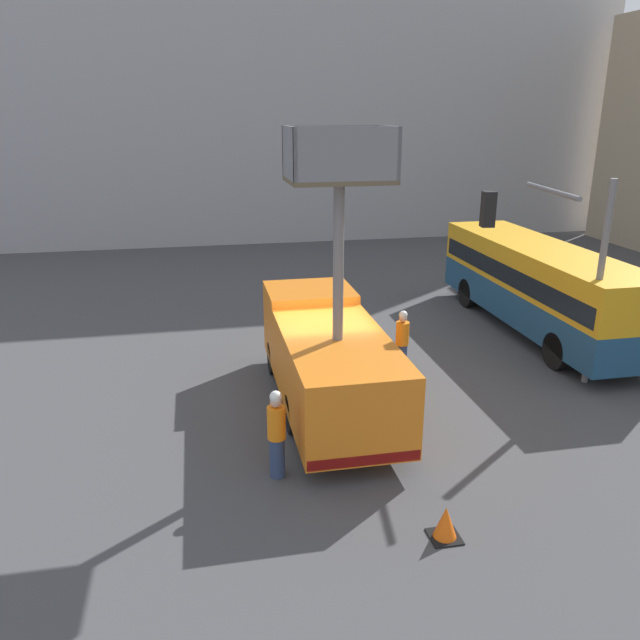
{
  "coord_description": "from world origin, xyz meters",
  "views": [
    {
      "loc": [
        -2.97,
        -14.74,
        7.25
      ],
      "look_at": [
        0.07,
        0.47,
        2.05
      ],
      "focal_mm": 35.0,
      "sensor_mm": 36.0,
      "label": 1
    }
  ],
  "objects_px": {
    "road_worker_near_truck": "(277,434)",
    "road_worker_directing": "(402,342)",
    "city_bus": "(538,282)",
    "utility_truck": "(327,352)",
    "traffic_cone_near_truck": "(445,523)",
    "traffic_light_pole": "(559,249)"
  },
  "relations": [
    {
      "from": "traffic_cone_near_truck",
      "to": "traffic_light_pole",
      "type": "bearing_deg",
      "value": 47.64
    },
    {
      "from": "city_bus",
      "to": "road_worker_directing",
      "type": "distance_m",
      "value": 6.21
    },
    {
      "from": "utility_truck",
      "to": "road_worker_directing",
      "type": "relative_size",
      "value": 3.83
    },
    {
      "from": "city_bus",
      "to": "traffic_cone_near_truck",
      "type": "height_order",
      "value": "city_bus"
    },
    {
      "from": "road_worker_near_truck",
      "to": "utility_truck",
      "type": "bearing_deg",
      "value": 174.25
    },
    {
      "from": "utility_truck",
      "to": "city_bus",
      "type": "distance_m",
      "value": 9.27
    },
    {
      "from": "road_worker_directing",
      "to": "traffic_cone_near_truck",
      "type": "distance_m",
      "value": 7.53
    },
    {
      "from": "city_bus",
      "to": "road_worker_near_truck",
      "type": "distance_m",
      "value": 12.3
    },
    {
      "from": "city_bus",
      "to": "road_worker_directing",
      "type": "relative_size",
      "value": 5.43
    },
    {
      "from": "traffic_cone_near_truck",
      "to": "road_worker_near_truck",
      "type": "bearing_deg",
      "value": 136.11
    },
    {
      "from": "road_worker_near_truck",
      "to": "road_worker_directing",
      "type": "xyz_separation_m",
      "value": [
        4.27,
        4.76,
        -0.04
      ]
    },
    {
      "from": "traffic_light_pole",
      "to": "road_worker_near_truck",
      "type": "distance_m",
      "value": 9.04
    },
    {
      "from": "road_worker_near_truck",
      "to": "road_worker_directing",
      "type": "relative_size",
      "value": 1.04
    },
    {
      "from": "traffic_light_pole",
      "to": "traffic_cone_near_truck",
      "type": "height_order",
      "value": "traffic_light_pole"
    },
    {
      "from": "utility_truck",
      "to": "traffic_light_pole",
      "type": "bearing_deg",
      "value": 2.36
    },
    {
      "from": "city_bus",
      "to": "traffic_light_pole",
      "type": "xyz_separation_m",
      "value": [
        -1.94,
        -4.03,
        2.05
      ]
    },
    {
      "from": "utility_truck",
      "to": "city_bus",
      "type": "height_order",
      "value": "utility_truck"
    },
    {
      "from": "city_bus",
      "to": "utility_truck",
      "type": "bearing_deg",
      "value": 117.84
    },
    {
      "from": "utility_truck",
      "to": "city_bus",
      "type": "bearing_deg",
      "value": 27.6
    },
    {
      "from": "utility_truck",
      "to": "road_worker_directing",
      "type": "distance_m",
      "value": 3.19
    },
    {
      "from": "utility_truck",
      "to": "road_worker_near_truck",
      "type": "relative_size",
      "value": 3.7
    },
    {
      "from": "traffic_light_pole",
      "to": "road_worker_near_truck",
      "type": "xyz_separation_m",
      "value": [
        -7.95,
        -3.23,
        -2.84
      ]
    }
  ]
}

